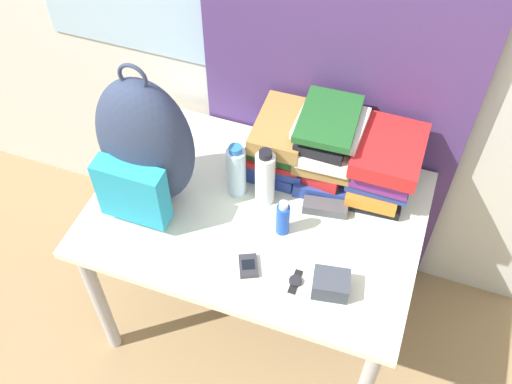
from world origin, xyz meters
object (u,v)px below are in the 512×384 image
at_px(sports_bottle, 265,178).
at_px(sunscreen_bottle, 283,218).
at_px(book_stack_left, 281,143).
at_px(sunglasses_case, 325,207).
at_px(backpack, 144,148).
at_px(camera_pouch, 331,284).
at_px(book_stack_right, 383,166).
at_px(water_bottle, 236,171).
at_px(wristwatch, 295,281).
at_px(cell_phone, 248,266).
at_px(book_stack_center, 327,147).

bearing_deg(sports_bottle, sunscreen_bottle, -47.48).
xyz_separation_m(book_stack_left, sunglasses_case, (0.21, -0.15, -0.09)).
height_order(backpack, camera_pouch, backpack).
bearing_deg(backpack, camera_pouch, -13.06).
distance_m(backpack, camera_pouch, 0.71).
height_order(book_stack_right, sports_bottle, book_stack_right).
height_order(water_bottle, wristwatch, water_bottle).
bearing_deg(sunscreen_bottle, sports_bottle, 132.52).
bearing_deg(camera_pouch, backpack, 166.94).
height_order(sunglasses_case, camera_pouch, camera_pouch).
bearing_deg(cell_phone, sunglasses_case, 61.15).
relative_size(water_bottle, cell_phone, 2.24).
distance_m(water_bottle, sunscreen_bottle, 0.23).
xyz_separation_m(cell_phone, sunglasses_case, (0.16, 0.30, 0.01)).
height_order(book_stack_center, water_bottle, book_stack_center).
bearing_deg(sports_bottle, book_stack_right, 25.10).
relative_size(book_stack_left, camera_pouch, 2.25).
distance_m(sunscreen_bottle, cell_phone, 0.19).
distance_m(water_bottle, cell_phone, 0.33).
bearing_deg(book_stack_left, sunscreen_bottle, -70.19).
height_order(water_bottle, sports_bottle, sports_bottle).
height_order(book_stack_left, book_stack_center, book_stack_center).
distance_m(book_stack_right, sunglasses_case, 0.24).
bearing_deg(sunscreen_bottle, cell_phone, -107.76).
distance_m(backpack, sports_bottle, 0.40).
bearing_deg(sunscreen_bottle, sunglasses_case, 49.26).
distance_m(water_bottle, sports_bottle, 0.10).
bearing_deg(backpack, book_stack_center, 28.41).
xyz_separation_m(backpack, camera_pouch, (0.67, -0.15, -0.21)).
xyz_separation_m(book_stack_right, cell_phone, (-0.31, -0.45, -0.12)).
relative_size(sunscreen_bottle, sunglasses_case, 0.91).
xyz_separation_m(book_stack_left, sunscreen_bottle, (0.10, -0.28, -0.04)).
relative_size(water_bottle, wristwatch, 2.52).
xyz_separation_m(book_stack_center, wristwatch, (0.03, -0.45, -0.14)).
distance_m(cell_phone, wristwatch, 0.15).
bearing_deg(sunscreen_bottle, backpack, -178.85).
bearing_deg(sunscreen_bottle, book_stack_right, 46.64).
bearing_deg(camera_pouch, sunglasses_case, 108.39).
bearing_deg(camera_pouch, water_bottle, 146.30).
height_order(book_stack_center, camera_pouch, book_stack_center).
relative_size(water_bottle, sports_bottle, 0.94).
bearing_deg(book_stack_center, sports_bottle, -134.12).
xyz_separation_m(sunglasses_case, wristwatch, (-0.01, -0.30, -0.01)).
relative_size(sunglasses_case, camera_pouch, 1.27).
bearing_deg(sports_bottle, book_stack_left, 90.60).
bearing_deg(sunglasses_case, book_stack_right, 44.54).
height_order(book_stack_left, cell_phone, book_stack_left).
relative_size(sports_bottle, cell_phone, 2.37).
relative_size(book_stack_left, book_stack_center, 0.95).
xyz_separation_m(water_bottle, camera_pouch, (0.41, -0.27, -0.07)).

